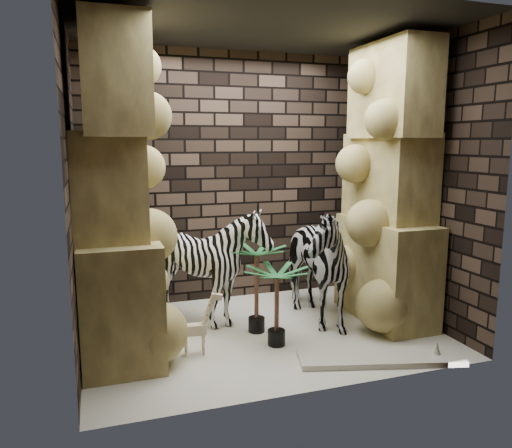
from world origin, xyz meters
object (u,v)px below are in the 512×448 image
object	(u,v)px
zebra_right	(308,252)
zebra_left	(209,272)
palm_back	(277,306)
surfboard	(380,358)
palm_front	(257,289)
giraffe_toy	(194,323)

from	to	relation	value
zebra_right	zebra_left	distance (m)	1.08
zebra_left	palm_back	size ratio (longest dim) A/B	1.65
zebra_right	surfboard	size ratio (longest dim) A/B	1.05
zebra_left	palm_back	world-z (taller)	zebra_left
palm_back	surfboard	world-z (taller)	palm_back
zebra_right	palm_front	distance (m)	0.71
palm_front	zebra_right	bearing A→B (deg)	11.73
surfboard	zebra_right	bearing A→B (deg)	115.61
surfboard	zebra_left	bearing A→B (deg)	148.44
zebra_right	palm_front	xyz separation A→B (m)	(-0.63, -0.13, -0.31)
surfboard	palm_back	bearing A→B (deg)	156.20
zebra_right	giraffe_toy	xyz separation A→B (m)	(-1.35, -0.48, -0.46)
zebra_right	palm_back	world-z (taller)	zebra_right
zebra_right	palm_back	xyz separation A→B (m)	(-0.55, -0.51, -0.38)
zebra_right	giraffe_toy	distance (m)	1.50
zebra_left	giraffe_toy	bearing A→B (deg)	-116.46
palm_back	zebra_left	bearing A→B (deg)	124.68
zebra_right	giraffe_toy	size ratio (longest dim) A/B	2.47
zebra_left	giraffe_toy	xyz separation A→B (m)	(-0.30, -0.68, -0.27)
zebra_right	palm_back	size ratio (longest dim) A/B	1.96
zebra_right	zebra_left	size ratio (longest dim) A/B	1.19
palm_back	surfboard	xyz separation A→B (m)	(0.76, -0.61, -0.36)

